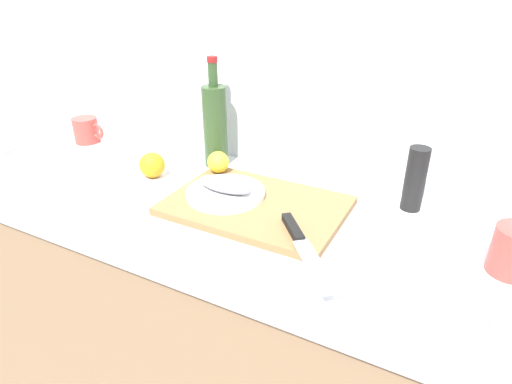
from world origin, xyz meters
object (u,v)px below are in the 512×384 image
chef_knife (300,240)px  pepper_mill (415,179)px  fish_fillet (225,184)px  coffee_mug_2 (87,130)px  cutting_board (256,206)px  wine_bottle (215,124)px  lemon_0 (218,162)px  white_plate (226,193)px

chef_knife → pepper_mill: pepper_mill is taller
fish_fillet → coffee_mug_2: size_ratio=1.24×
cutting_board → pepper_mill: size_ratio=2.65×
fish_fillet → wine_bottle: wine_bottle is taller
lemon_0 → coffee_mug_2: bearing=176.2°
cutting_board → wine_bottle: (-0.25, 0.20, 0.12)m
lemon_0 → coffee_mug_2: (-0.58, 0.04, -0.01)m
cutting_board → lemon_0: bearing=148.4°
fish_fillet → chef_knife: fish_fillet is taller
wine_bottle → chef_knife: bearing=-37.5°
fish_fillet → coffee_mug_2: bearing=166.9°
chef_knife → pepper_mill: size_ratio=1.41×
white_plate → fish_fillet: (0.00, -0.00, 0.03)m
lemon_0 → white_plate: bearing=-50.8°
white_plate → chef_knife: chef_knife is taller
cutting_board → fish_fillet: bearing=-177.1°
coffee_mug_2 → pepper_mill: 1.12m
wine_bottle → fish_fillet: bearing=-52.2°
fish_fillet → lemon_0: bearing=129.2°
fish_fillet → chef_knife: size_ratio=0.66×
cutting_board → coffee_mug_2: (-0.76, 0.15, 0.03)m
cutting_board → wine_bottle: 0.34m
chef_knife → wine_bottle: (-0.42, 0.32, 0.10)m
chef_knife → wine_bottle: size_ratio=0.71×
cutting_board → coffee_mug_2: bearing=168.7°
fish_fillet → chef_knife: (0.26, -0.12, -0.02)m
cutting_board → pepper_mill: bearing=28.3°
coffee_mug_2 → chef_knife: bearing=-16.4°
coffee_mug_2 → white_plate: bearing=-13.1°
pepper_mill → coffee_mug_2: bearing=-178.0°
white_plate → lemon_0: 0.16m
chef_knife → coffee_mug_2: size_ratio=1.88×
fish_fillet → chef_knife: bearing=-24.3°
chef_knife → fish_fillet: bearing=-155.2°
white_plate → fish_fillet: bearing=-14.0°
pepper_mill → white_plate: bearing=-156.2°
white_plate → pepper_mill: pepper_mill is taller
white_plate → lemon_0: bearing=129.2°
fish_fillet → coffee_mug_2: coffee_mug_2 is taller
cutting_board → white_plate: size_ratio=2.14×
white_plate → chef_knife: (0.26, -0.12, 0.00)m
cutting_board → white_plate: (-0.09, -0.00, 0.02)m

